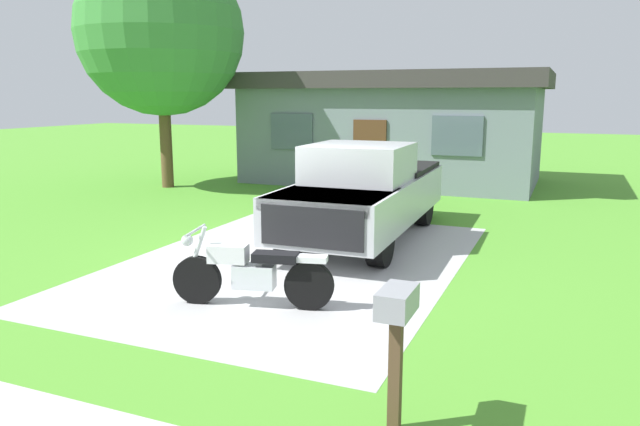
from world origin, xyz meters
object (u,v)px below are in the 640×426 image
Objects in this scene: mailbox at (397,321)px; shade_tree at (161,32)px; neighbor_house at (394,126)px; motorcycle at (251,272)px; pickup_truck at (366,191)px.

shade_tree is at bearing 133.87° from mailbox.
mailbox is at bearing -74.02° from neighbor_house.
pickup_truck is at bearing 87.89° from motorcycle.
mailbox is at bearing -40.46° from motorcycle.
motorcycle is 3.48m from mailbox.
mailbox is (2.62, -2.23, 0.51)m from motorcycle.
pickup_truck is (0.16, 4.35, 0.48)m from motorcycle.
mailbox is 15.41m from neighbor_house.
pickup_truck reaches higher than motorcycle.
pickup_truck is at bearing 110.48° from mailbox.
motorcycle is 0.23× the size of neighbor_house.
pickup_truck is 9.56m from shade_tree.
shade_tree is (-7.65, 8.45, 4.16)m from motorcycle.
neighbor_house is (-1.62, 12.56, 1.32)m from motorcycle.
shade_tree reaches higher than motorcycle.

